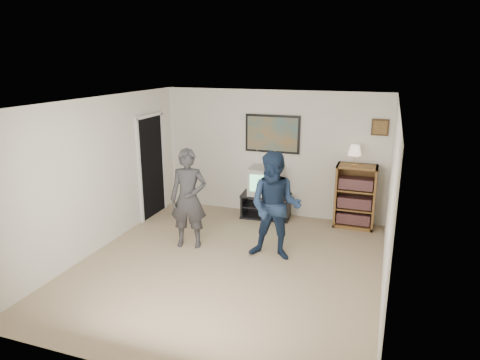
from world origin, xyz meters
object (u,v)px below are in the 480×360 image
Objects in this scene: bookshelf at (355,196)px; media_stand at (266,205)px; person_short at (275,207)px; person_tall at (189,199)px; crt_television at (266,181)px.

media_stand is at bearing -178.32° from bookshelf.
bookshelf is 0.69× the size of person_short.
media_stand is 2.03m from person_tall.
crt_television reaches higher than media_stand.
media_stand is 0.83× the size of bookshelf.
bookshelf is at bearing -1.13° from crt_television.
bookshelf is at bearing 21.17° from person_tall.
crt_television is 1.83m from person_short.
person_tall is at bearing -144.90° from bookshelf.
person_short reaches higher than crt_television.
crt_television is 1.94m from person_tall.
bookshelf is at bearing -2.47° from media_stand.
person_tall reaches higher than crt_television.
media_stand is at bearing -2.80° from crt_television.
crt_television is 0.53× the size of bookshelf.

